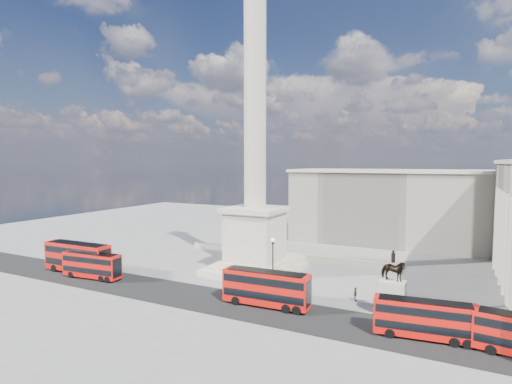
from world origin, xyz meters
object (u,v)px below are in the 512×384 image
at_px(victorian_lamp, 273,258).
at_px(pedestrian_standing, 471,321).
at_px(red_bus_c, 425,319).
at_px(equestrian_statue, 392,293).
at_px(red_bus_a, 92,265).
at_px(red_bus_b, 267,288).
at_px(red_bus_e, 78,257).
at_px(pedestrian_crossing, 355,294).
at_px(pedestrian_walking, 442,317).
at_px(nelsons_column, 255,194).

xyz_separation_m(victorian_lamp, pedestrian_standing, (25.50, -3.66, -3.33)).
relative_size(red_bus_c, equestrian_statue, 1.29).
bearing_deg(equestrian_statue, red_bus_a, -172.82).
distance_m(red_bus_b, red_bus_c, 18.56).
height_order(red_bus_e, pedestrian_crossing, red_bus_e).
xyz_separation_m(red_bus_e, pedestrian_crossing, (43.95, 7.10, -1.69)).
bearing_deg(red_bus_c, pedestrian_crossing, 131.19).
bearing_deg(red_bus_e, pedestrian_walking, 2.33).
relative_size(red_bus_e, pedestrian_crossing, 6.69).
bearing_deg(red_bus_a, nelsons_column, 30.73).
xyz_separation_m(nelsons_column, victorian_lamp, (6.12, -6.33, -8.64)).
height_order(red_bus_c, pedestrian_walking, red_bus_c).
bearing_deg(nelsons_column, pedestrian_crossing, -20.59).
xyz_separation_m(red_bus_a, red_bus_b, (29.66, 1.30, 0.26)).
bearing_deg(red_bus_e, victorian_lamp, 12.03).
bearing_deg(red_bus_c, red_bus_e, 172.33).
xyz_separation_m(red_bus_a, pedestrian_standing, (52.61, 5.16, -1.17)).
bearing_deg(red_bus_a, red_bus_b, -2.58).
bearing_deg(red_bus_e, equestrian_statue, 3.65).
distance_m(red_bus_c, pedestrian_crossing, 12.09).
distance_m(pedestrian_walking, pedestrian_standing, 2.98).
xyz_separation_m(red_bus_c, red_bus_e, (-52.86, 0.99, 0.51)).
distance_m(nelsons_column, equestrian_statue, 27.14).
bearing_deg(pedestrian_standing, pedestrian_crossing, -46.18).
height_order(red_bus_c, victorian_lamp, victorian_lamp).
height_order(red_bus_b, red_bus_c, red_bus_b).
bearing_deg(victorian_lamp, pedestrian_crossing, -2.51).
distance_m(red_bus_a, red_bus_b, 29.69).
bearing_deg(victorian_lamp, nelsons_column, 134.04).
bearing_deg(pedestrian_walking, victorian_lamp, 163.88).
distance_m(nelsons_column, pedestrian_walking, 32.75).
bearing_deg(pedestrian_walking, red_bus_b, -176.08).
relative_size(red_bus_a, pedestrian_walking, 5.53).
xyz_separation_m(victorian_lamp, pedestrian_walking, (22.54, -4.02, -3.36)).
height_order(red_bus_b, equestrian_statue, equestrian_statue).
bearing_deg(pedestrian_standing, red_bus_e, -29.02).
distance_m(red_bus_c, victorian_lamp, 22.86).
distance_m(red_bus_e, pedestrian_standing, 57.46).
bearing_deg(red_bus_a, pedestrian_standing, 0.51).
relative_size(nelsons_column, pedestrian_standing, 26.16).
bearing_deg(nelsons_column, red_bus_b, -57.97).
bearing_deg(red_bus_a, victorian_lamp, 12.93).
distance_m(equestrian_statue, pedestrian_walking, 5.76).
xyz_separation_m(red_bus_c, pedestrian_walking, (1.48, 4.60, -1.19)).
bearing_deg(red_bus_c, equestrian_statue, 119.69).
xyz_separation_m(equestrian_statue, pedestrian_standing, (8.38, -0.42, -1.75)).
height_order(red_bus_a, equestrian_statue, equestrian_statue).
height_order(equestrian_statue, pedestrian_walking, equestrian_statue).
height_order(red_bus_a, pedestrian_standing, red_bus_a).
height_order(nelsons_column, victorian_lamp, nelsons_column).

